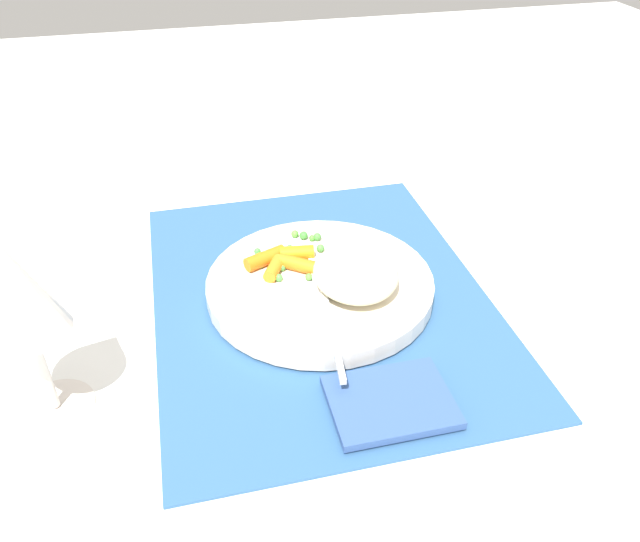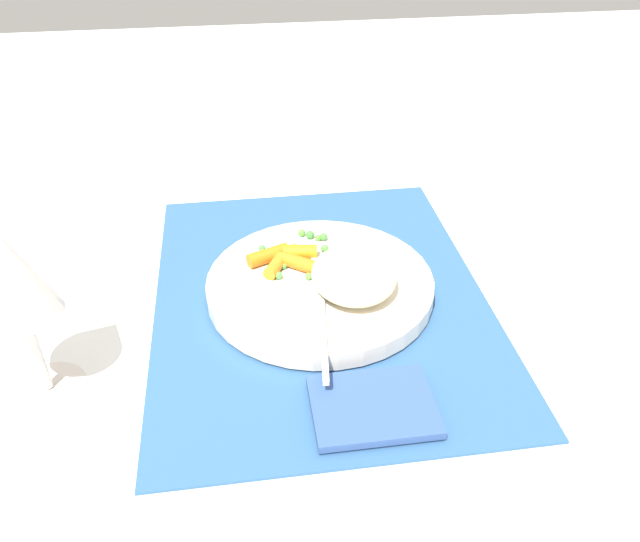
% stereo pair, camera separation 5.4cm
% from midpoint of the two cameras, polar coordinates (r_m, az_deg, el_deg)
% --- Properties ---
extents(ground_plane, '(2.40, 2.40, 0.00)m').
position_cam_midpoint_polar(ground_plane, '(0.72, -2.15, -2.39)').
color(ground_plane, white).
extents(placemat, '(0.47, 0.36, 0.01)m').
position_cam_midpoint_polar(placemat, '(0.72, -2.15, -2.20)').
color(placemat, '#2D5684').
rests_on(placemat, ground_plane).
extents(plate, '(0.25, 0.25, 0.02)m').
position_cam_midpoint_polar(plate, '(0.71, -2.17, -1.37)').
color(plate, silver).
rests_on(plate, placemat).
extents(rice_mound, '(0.10, 0.09, 0.04)m').
position_cam_midpoint_polar(rice_mound, '(0.67, 0.93, -0.25)').
color(rice_mound, beige).
rests_on(rice_mound, plate).
extents(carrot_portion, '(0.06, 0.08, 0.02)m').
position_cam_midpoint_polar(carrot_portion, '(0.72, -5.34, 0.89)').
color(carrot_portion, orange).
rests_on(carrot_portion, plate).
extents(pea_scatter, '(0.10, 0.08, 0.01)m').
position_cam_midpoint_polar(pea_scatter, '(0.74, -3.90, 1.68)').
color(pea_scatter, green).
rests_on(pea_scatter, plate).
extents(fork, '(0.20, 0.03, 0.01)m').
position_cam_midpoint_polar(fork, '(0.67, -1.84, -2.69)').
color(fork, silver).
rests_on(fork, plate).
extents(wine_glass, '(0.07, 0.07, 0.18)m').
position_cam_midpoint_polar(wine_glass, '(0.57, -27.82, -2.16)').
color(wine_glass, silver).
rests_on(wine_glass, ground_plane).
extents(napkin, '(0.09, 0.11, 0.01)m').
position_cam_midpoint_polar(napkin, '(0.59, 3.64, -11.64)').
color(napkin, '#33518C').
rests_on(napkin, placemat).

